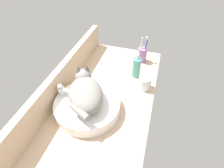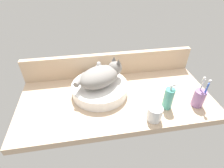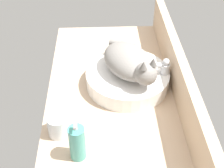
{
  "view_description": "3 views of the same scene",
  "coord_description": "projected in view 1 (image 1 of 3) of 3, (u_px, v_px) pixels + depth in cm",
  "views": [
    {
      "loc": [
        -63.54,
        -23.7,
        74.41
      ],
      "look_at": [
        5.57,
        -3.39,
        8.23
      ],
      "focal_mm": 28.0,
      "sensor_mm": 36.0,
      "label": 1
    },
    {
      "loc": [
        -15.85,
        -79.04,
        71.64
      ],
      "look_at": [
        -2.02,
        3.79,
        7.32
      ],
      "focal_mm": 28.0,
      "sensor_mm": 36.0,
      "label": 2
    },
    {
      "loc": [
        91.31,
        -5.2,
        84.79
      ],
      "look_at": [
        -0.21,
        -1.16,
        8.11
      ],
      "focal_mm": 50.0,
      "sensor_mm": 36.0,
      "label": 3
    }
  ],
  "objects": [
    {
      "name": "ground_plane",
      "position": [
        104.0,
        102.0,
        1.02
      ],
      "size": [
        116.62,
        54.7,
        4.0
      ],
      "primitive_type": "cube",
      "color": "tan"
    },
    {
      "name": "backsplash_panel",
      "position": [
        61.0,
        81.0,
        1.0
      ],
      "size": [
        116.62,
        3.6,
        16.35
      ],
      "primitive_type": "cube",
      "color": "#CCAD8C",
      "rests_on": "ground_plane"
    },
    {
      "name": "sink_basin",
      "position": [
        88.0,
        106.0,
        0.92
      ],
      "size": [
        34.46,
        34.46,
        6.6
      ],
      "primitive_type": "cylinder",
      "color": "white",
      "rests_on": "ground_plane"
    },
    {
      "name": "cat",
      "position": [
        85.0,
        92.0,
        0.87
      ],
      "size": [
        30.15,
        26.81,
        14.0
      ],
      "color": "gray",
      "rests_on": "sink_basin"
    },
    {
      "name": "faucet",
      "position": [
        64.0,
        94.0,
        0.94
      ],
      "size": [
        3.78,
        11.86,
        13.6
      ],
      "color": "silver",
      "rests_on": "ground_plane"
    },
    {
      "name": "soap_dispenser",
      "position": [
        136.0,
        67.0,
        1.12
      ],
      "size": [
        5.33,
        5.33,
        16.35
      ],
      "color": "teal",
      "rests_on": "ground_plane"
    },
    {
      "name": "toothbrush_cup",
      "position": [
        142.0,
        54.0,
        1.25
      ],
      "size": [
        6.47,
        6.47,
        18.69
      ],
      "color": "#996BA8",
      "rests_on": "ground_plane"
    },
    {
      "name": "water_glass",
      "position": [
        145.0,
        83.0,
        1.05
      ],
      "size": [
        7.76,
        7.76,
        8.08
      ],
      "color": "white",
      "rests_on": "ground_plane"
    }
  ]
}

